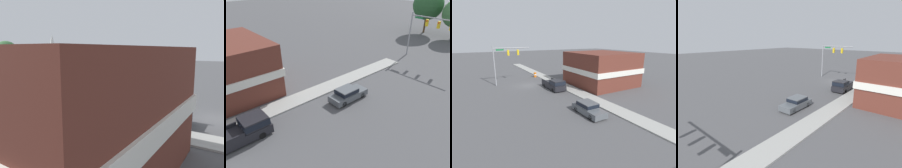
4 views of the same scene
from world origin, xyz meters
TOP-DOWN VIEW (x-y plane):
  - ground_plane at (0.00, 0.00)m, footprint 200.00×200.00m
  - sidewalk_curb at (-5.70, 0.00)m, footprint 2.40×60.00m
  - near_signal_assembly at (3.27, -2.86)m, footprint 6.94×0.49m
  - car_lead at (-1.97, 16.32)m, footprint 1.84×4.58m
  - pickup_truck_parked at (-3.25, 5.00)m, footprint 2.11×5.70m
  - construction_barrel at (-3.90, -6.54)m, footprint 0.63×0.63m

SIDE VIEW (x-z plane):
  - ground_plane at x=0.00m, z-range 0.00..0.00m
  - sidewalk_curb at x=-5.70m, z-range 0.00..0.14m
  - construction_barrel at x=-3.90m, z-range 0.01..1.10m
  - car_lead at x=-1.97m, z-range 0.03..1.50m
  - pickup_truck_parked at x=-3.25m, z-range -0.01..1.85m
  - near_signal_assembly at x=3.27m, z-range 1.65..9.15m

